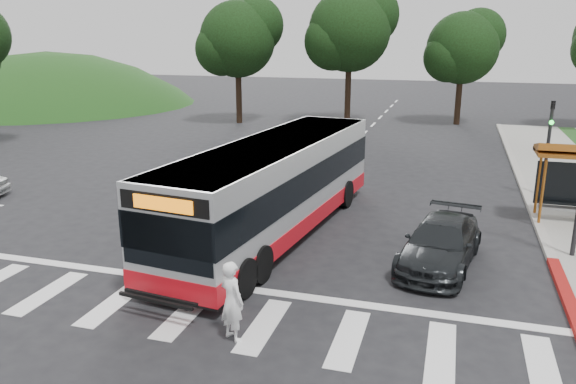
% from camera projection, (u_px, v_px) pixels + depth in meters
% --- Properties ---
extents(ground, '(140.00, 140.00, 0.00)m').
position_uv_depth(ground, '(256.00, 243.00, 18.23)').
color(ground, black).
rests_on(ground, ground).
extents(curb_east, '(0.30, 40.00, 0.15)m').
position_uv_depth(curb_east, '(527.00, 197.00, 23.10)').
color(curb_east, '#9E9991').
rests_on(curb_east, ground).
extents(curb_east_red, '(0.32, 6.00, 0.15)m').
position_uv_depth(curb_east_red, '(571.00, 305.00, 13.88)').
color(curb_east_red, maroon).
rests_on(curb_east_red, ground).
extents(hillside_nw, '(44.00, 44.00, 10.00)m').
position_uv_depth(hillside_nw, '(52.00, 104.00, 54.73)').
color(hillside_nw, '#183C13').
rests_on(hillside_nw, ground).
extents(crosswalk_ladder, '(18.00, 2.60, 0.01)m').
position_uv_depth(crosswalk_ladder, '(186.00, 314.00, 13.62)').
color(crosswalk_ladder, silver).
rests_on(crosswalk_ladder, ground).
extents(traffic_signal_ne_short, '(0.18, 0.37, 4.00)m').
position_uv_depth(traffic_signal_ne_short, '(549.00, 138.00, 22.73)').
color(traffic_signal_ne_short, black).
rests_on(traffic_signal_ne_short, ground).
extents(tree_north_a, '(6.60, 6.15, 10.17)m').
position_uv_depth(tree_north_a, '(351.00, 29.00, 40.92)').
color(tree_north_a, black).
rests_on(tree_north_a, ground).
extents(tree_north_b, '(5.72, 5.33, 8.43)m').
position_uv_depth(tree_north_b, '(464.00, 47.00, 40.89)').
color(tree_north_b, black).
rests_on(tree_north_b, ground).
extents(tree_north_c, '(6.16, 5.74, 9.30)m').
position_uv_depth(tree_north_c, '(239.00, 38.00, 41.46)').
color(tree_north_c, black).
rests_on(tree_north_c, ground).
extents(transit_bus, '(4.07, 12.46, 3.16)m').
position_uv_depth(transit_bus, '(275.00, 189.00, 18.66)').
color(transit_bus, '#B4B7BA').
rests_on(transit_bus, ground).
extents(pedestrian, '(0.81, 0.72, 1.85)m').
position_uv_depth(pedestrian, '(232.00, 301.00, 12.26)').
color(pedestrian, white).
rests_on(pedestrian, ground).
extents(dark_sedan, '(2.63, 4.90, 1.35)m').
position_uv_depth(dark_sedan, '(441.00, 243.00, 16.33)').
color(dark_sedan, black).
rests_on(dark_sedan, ground).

